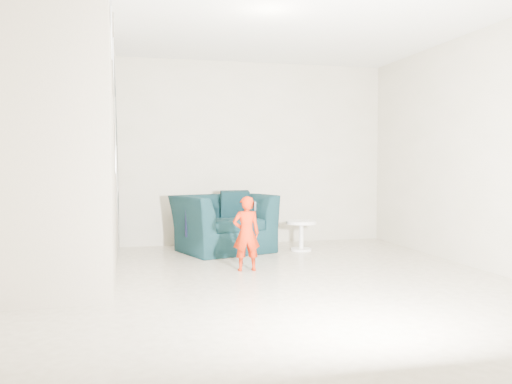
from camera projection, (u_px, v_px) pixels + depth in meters
floor at (269, 283)px, 5.40m from camera, size 5.50×5.50×0.00m
ceiling at (270, 9)px, 5.26m from camera, size 5.50×5.50×0.00m
back_wall at (222, 153)px, 8.00m from camera, size 5.00×0.00×5.00m
front_wall at (412, 132)px, 2.66m from camera, size 5.00×0.00×5.00m
right_wall at (490, 149)px, 5.91m from camera, size 0.00×5.50×5.50m
armchair at (223, 223)px, 7.35m from camera, size 1.45×1.36×0.77m
toddler at (246, 234)px, 6.02m from camera, size 0.31×0.21×0.83m
side_table at (301, 231)px, 7.42m from camera, size 0.41×0.41×0.41m
staircase at (63, 188)px, 5.43m from camera, size 1.02×3.03×3.62m
cushion at (235, 204)px, 7.61m from camera, size 0.40×0.19×0.40m
throw at (185, 217)px, 7.22m from camera, size 0.04×0.44×0.49m
phone at (255, 206)px, 5.97m from camera, size 0.02×0.05×0.10m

